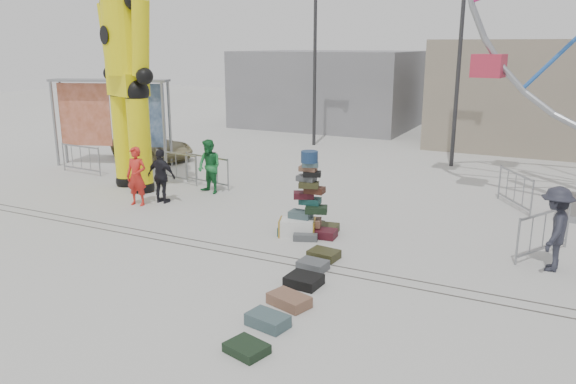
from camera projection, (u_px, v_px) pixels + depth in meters
The scene contains 27 objects.
ground at pixel (208, 261), 12.86m from camera, with size 90.00×90.00×0.00m, color #9E9E99.
track_line_near at pixel (222, 252), 13.38m from camera, with size 40.00×0.04×0.01m, color #47443F.
track_line_far at pixel (231, 247), 13.72m from camera, with size 40.00×0.04×0.01m, color #47443F.
building_right at pixel (570, 94), 26.51m from camera, with size 12.00×8.00×5.00m, color gray.
building_left at pixel (331, 88), 33.92m from camera, with size 10.00×8.00×4.40m, color gray.
lamp_post_right at pixel (462, 53), 21.63m from camera, with size 1.41×0.25×8.00m.
lamp_post_left at pixel (317, 51), 26.38m from camera, with size 1.41×0.25×8.00m.
suitcase_tower at pixel (309, 211), 14.51m from camera, with size 1.62×1.41×2.21m.
crash_test_dummy at pixel (127, 68), 18.26m from camera, with size 3.01×1.63×7.70m.
banner_scaffold at pixel (110, 101), 22.27m from camera, with size 4.79×2.29×3.46m.
steamer_trunk at pixel (297, 228), 14.48m from camera, with size 0.92×0.53×0.43m, color silver.
row_case_0 at pixel (324, 254), 12.96m from camera, with size 0.67×0.51×0.20m, color #36361B.
row_case_1 at pixel (313, 265), 12.31m from camera, with size 0.62×0.48×0.21m, color #4F5356.
row_case_2 at pixel (304, 280), 11.52m from camera, with size 0.69×0.60×0.21m, color black.
row_case_3 at pixel (289, 300), 10.62m from camera, with size 0.79×0.49×0.22m, color brown.
row_case_4 at pixel (268, 320), 9.84m from camera, with size 0.73×0.46×0.23m, color #3F565A.
row_case_5 at pixel (247, 348), 9.00m from camera, with size 0.65×0.51×0.16m, color black.
barricade_dummy_a at pixel (81, 159), 21.38m from camera, with size 2.00×0.10×1.10m, color gray, non-canonical shape.
barricade_dummy_b at pixel (176, 167), 20.01m from camera, with size 2.00×0.10×1.10m, color gray, non-canonical shape.
barricade_dummy_c at pixel (207, 171), 19.44m from camera, with size 2.00×0.10×1.10m, color gray, non-canonical shape.
barricade_wheel_front at pixel (544, 233), 13.02m from camera, with size 2.00×0.10×1.10m, color gray, non-canonical shape.
barricade_wheel_back at pixel (515, 190), 16.91m from camera, with size 2.00×0.10×1.10m, color gray, non-canonical shape.
pedestrian_red at pixel (137, 176), 17.08m from camera, with size 0.66×0.43×1.81m, color red.
pedestrian_green at pixel (209, 167), 18.48m from camera, with size 0.87×0.68×1.79m, color #1C7034.
pedestrian_black at pixel (161, 176), 17.34m from camera, with size 0.99×0.41×1.70m, color black.
pedestrian_grey at pixel (555, 229), 12.13m from camera, with size 1.21×0.70×1.88m, color #22232D.
parked_suv at pixel (152, 146), 24.14m from camera, with size 1.82×3.95×1.10m, color #948A60.
Camera 1 is at (7.01, -9.95, 4.81)m, focal length 35.00 mm.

